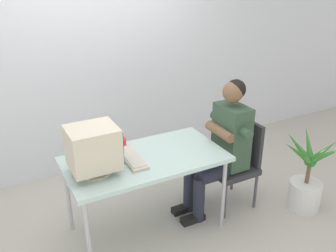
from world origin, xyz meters
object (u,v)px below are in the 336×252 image
(desk, at_px, (145,163))
(office_chair, at_px, (237,160))
(keyboard, at_px, (132,158))
(person_seated, at_px, (223,144))
(desk_mug, at_px, (121,142))
(crt_monitor, at_px, (94,148))
(potted_plant, at_px, (307,180))

(desk, xyz_separation_m, office_chair, (0.97, -0.04, -0.21))
(office_chair, bearing_deg, keyboard, 176.52)
(office_chair, distance_m, person_seated, 0.29)
(person_seated, relative_size, desk_mug, 13.75)
(office_chair, bearing_deg, person_seated, 180.00)
(desk, bearing_deg, crt_monitor, -173.97)
(desk, distance_m, crt_monitor, 0.53)
(keyboard, bearing_deg, desk, -11.50)
(crt_monitor, relative_size, potted_plant, 0.48)
(crt_monitor, xyz_separation_m, person_seated, (1.24, 0.01, -0.26))
(crt_monitor, height_order, keyboard, crt_monitor)
(desk_mug, bearing_deg, potted_plant, -24.68)
(keyboard, bearing_deg, office_chair, -3.48)
(potted_plant, xyz_separation_m, desk_mug, (-1.63, 0.75, 0.46))
(desk_mug, bearing_deg, keyboard, -92.06)
(keyboard, height_order, potted_plant, potted_plant)
(office_chair, distance_m, desk_mug, 1.17)
(crt_monitor, relative_size, desk_mug, 4.10)
(crt_monitor, height_order, person_seated, person_seated)
(crt_monitor, distance_m, desk_mug, 0.52)
(person_seated, distance_m, potted_plant, 0.93)
(crt_monitor, bearing_deg, keyboard, 11.90)
(crt_monitor, bearing_deg, desk_mug, 43.69)
(office_chair, relative_size, person_seated, 0.67)
(desk, xyz_separation_m, desk_mug, (-0.11, 0.29, 0.10))
(person_seated, bearing_deg, crt_monitor, -179.75)
(keyboard, xyz_separation_m, potted_plant, (1.64, -0.49, -0.43))
(crt_monitor, distance_m, person_seated, 1.27)
(desk, relative_size, person_seated, 1.04)
(desk, bearing_deg, keyboard, 168.50)
(desk, xyz_separation_m, crt_monitor, (-0.46, -0.05, 0.27))
(desk_mug, bearing_deg, crt_monitor, -136.31)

